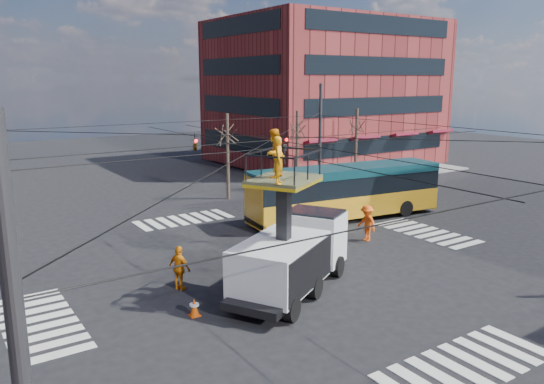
{
  "coord_description": "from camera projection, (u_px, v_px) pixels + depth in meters",
  "views": [
    {
      "loc": [
        -12.71,
        -18.7,
        8.31
      ],
      "look_at": [
        1.43,
        2.55,
        2.86
      ],
      "focal_mm": 35.0,
      "sensor_mm": 36.0,
      "label": 1
    }
  ],
  "objects": [
    {
      "name": "ground",
      "position": [
        277.0,
        268.0,
        23.84
      ],
      "size": [
        120.0,
        120.0,
        0.0
      ],
      "primitive_type": "plane",
      "color": "black",
      "rests_on": "ground"
    },
    {
      "name": "sidewalk_ne",
      "position": [
        333.0,
        164.0,
        52.3
      ],
      "size": [
        18.0,
        18.0,
        0.12
      ],
      "primitive_type": "cube",
      "color": "slate",
      "rests_on": "ground"
    },
    {
      "name": "crosswalks",
      "position": [
        277.0,
        267.0,
        23.84
      ],
      "size": [
        22.4,
        22.4,
        0.02
      ],
      "primitive_type": null,
      "color": "silver",
      "rests_on": "ground"
    },
    {
      "name": "building_ne",
      "position": [
        323.0,
        92.0,
        53.81
      ],
      "size": [
        20.06,
        16.06,
        14.0
      ],
      "color": "maroon",
      "rests_on": "ground"
    },
    {
      "name": "overhead_network",
      "position": [
        271.0,
        173.0,
        23.24
      ],
      "size": [
        24.24,
        24.24,
        8.0
      ],
      "color": "#2D2D30",
      "rests_on": "ground"
    },
    {
      "name": "tree_a",
      "position": [
        227.0,
        134.0,
        36.58
      ],
      "size": [
        2.0,
        2.0,
        6.0
      ],
      "color": "#382B21",
      "rests_on": "ground"
    },
    {
      "name": "tree_b",
      "position": [
        297.0,
        129.0,
        39.83
      ],
      "size": [
        2.0,
        2.0,
        6.0
      ],
      "color": "#382B21",
      "rests_on": "ground"
    },
    {
      "name": "tree_c",
      "position": [
        357.0,
        125.0,
        43.08
      ],
      "size": [
        2.0,
        2.0,
        6.0
      ],
      "color": "#382B21",
      "rests_on": "ground"
    },
    {
      "name": "utility_truck",
      "position": [
        292.0,
        240.0,
        20.91
      ],
      "size": [
        7.21,
        5.5,
        6.54
      ],
      "rotation": [
        0.0,
        0.0,
        0.53
      ],
      "color": "black",
      "rests_on": "ground"
    },
    {
      "name": "city_bus",
      "position": [
        345.0,
        191.0,
        31.87
      ],
      "size": [
        12.45,
        4.13,
        3.2
      ],
      "rotation": [
        0.0,
        0.0,
        -0.13
      ],
      "color": "#C09412",
      "rests_on": "ground"
    },
    {
      "name": "traffic_cone",
      "position": [
        194.0,
        307.0,
        18.92
      ],
      "size": [
        0.36,
        0.36,
        0.65
      ],
      "primitive_type": "cone",
      "color": "#D64909",
      "rests_on": "ground"
    },
    {
      "name": "worker_ground",
      "position": [
        179.0,
        268.0,
        21.14
      ],
      "size": [
        0.83,
        1.16,
        1.83
      ],
      "primitive_type": "imported",
      "rotation": [
        0.0,
        0.0,
        1.97
      ],
      "color": "orange",
      "rests_on": "ground"
    },
    {
      "name": "flagger",
      "position": [
        367.0,
        223.0,
        27.62
      ],
      "size": [
        0.73,
        1.24,
        1.91
      ],
      "primitive_type": "imported",
      "rotation": [
        0.0,
        0.0,
        -1.59
      ],
      "color": "#FF5510",
      "rests_on": "ground"
    }
  ]
}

